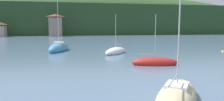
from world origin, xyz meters
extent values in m
cube|color=#264223|center=(0.00, 154.16, 8.18)|extent=(352.00, 49.27, 16.36)
ellipsoid|color=#38562D|center=(18.93, 166.48, 5.72)|extent=(246.40, 34.49, 41.05)
cube|color=gray|center=(-12.23, 123.25, 4.26)|extent=(5.84, 3.45, 8.53)
pyramid|color=brown|center=(-12.23, 123.25, 9.65)|extent=(6.13, 3.62, 1.21)
ellipsoid|color=teal|center=(-6.96, 63.19, 0.49)|extent=(4.54, 8.13, 2.16)
cylinder|color=#B7B7BC|center=(-6.96, 63.19, 6.12)|extent=(0.09, 0.09, 10.09)
cylinder|color=#ADADB2|center=(-6.60, 64.46, 2.29)|extent=(0.81, 2.57, 0.08)
cube|color=silver|center=(-6.96, 63.19, 1.39)|extent=(1.95, 2.07, 0.63)
ellipsoid|color=white|center=(2.73, 57.81, 0.33)|extent=(5.34, 5.96, 1.47)
cylinder|color=#B7B7BC|center=(2.73, 57.81, 3.65)|extent=(0.07, 0.07, 5.83)
cylinder|color=#ADADB2|center=(3.37, 58.62, 1.44)|extent=(1.35, 1.66, 0.06)
ellipsoid|color=red|center=(5.18, 46.65, 0.30)|extent=(5.61, 2.67, 1.35)
cylinder|color=#B7B7BC|center=(5.18, 46.65, 3.33)|extent=(0.06, 0.06, 5.31)
cylinder|color=#ADADB2|center=(4.16, 46.84, 1.31)|extent=(2.07, 0.44, 0.06)
ellipsoid|color=#CCBC8E|center=(1.71, 34.75, 0.35)|extent=(5.68, 6.69, 1.56)
cylinder|color=#B7B7BC|center=(1.71, 34.75, 4.98)|extent=(0.08, 0.08, 8.40)
cylinder|color=#ADADB2|center=(0.88, 33.59, 1.79)|extent=(1.73, 2.35, 0.07)
cube|color=silver|center=(1.71, 34.75, 1.00)|extent=(1.93, 2.00, 0.43)
sphere|color=yellow|center=(22.42, 56.77, 0.00)|extent=(0.47, 0.47, 0.47)
camera|label=1|loc=(-4.28, 23.70, 4.58)|focal=33.23mm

